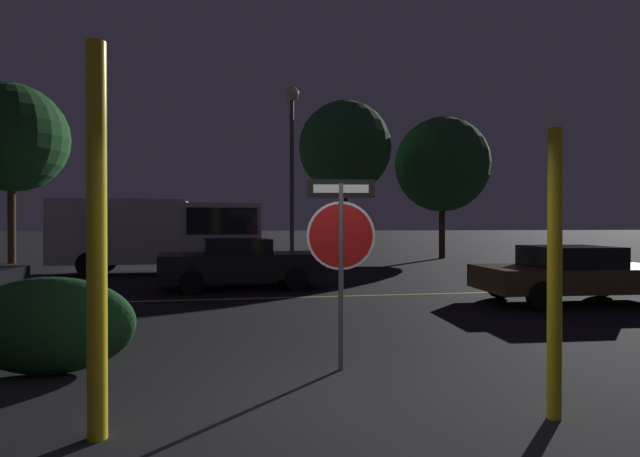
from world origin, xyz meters
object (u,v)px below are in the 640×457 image
yellow_pole_left (97,241)px  tree_2 (345,148)px  stop_sign (341,237)px  passing_car_3 (573,274)px  hedge_bush_1 (50,326)px  yellow_pole_right (555,274)px  tree_1 (442,165)px  passing_car_2 (241,263)px  delivery_truck (166,231)px  tree_0 (11,138)px  street_lamp (292,140)px

yellow_pole_left → tree_2: 19.66m
stop_sign → passing_car_3: 7.41m
stop_sign → hedge_bush_1: bearing=-179.4°
stop_sign → yellow_pole_right: yellow_pole_right is taller
yellow_pole_left → tree_2: tree_2 is taller
stop_sign → tree_1: tree_1 is taller
passing_car_2 → tree_1: tree_1 is taller
tree_2 → yellow_pole_left: bearing=-108.7°
yellow_pole_left → delivery_truck: yellow_pole_left is taller
tree_0 → tree_1: tree_0 is taller
hedge_bush_1 → tree_0: (-7.61, 17.92, 5.01)m
delivery_truck → tree_1: bearing=113.5°
passing_car_3 → tree_0: tree_0 is taller
passing_car_3 → tree_0: size_ratio=0.54×
tree_0 → tree_2: 14.89m
tree_1 → passing_car_2: bearing=-135.1°
yellow_pole_left → passing_car_2: bearing=82.3°
street_lamp → delivery_truck: bearing=-178.0°
delivery_truck → stop_sign: bearing=16.1°
delivery_truck → yellow_pole_right: bearing=19.9°
hedge_bush_1 → street_lamp: 13.79m
hedge_bush_1 → stop_sign: bearing=-6.7°
yellow_pole_right → delivery_truck: size_ratio=0.37×
hedge_bush_1 → tree_0: 20.10m
passing_car_2 → yellow_pole_left: bearing=-13.5°
tree_1 → tree_2: bearing=-165.1°
yellow_pole_right → passing_car_2: yellow_pole_right is taller
hedge_bush_1 → tree_2: 18.48m
passing_car_2 → tree_0: tree_0 is taller
hedge_bush_1 → tree_1: 22.21m
yellow_pole_right → tree_1: tree_1 is taller
delivery_truck → hedge_bush_1: bearing=1.3°
delivery_truck → passing_car_3: bearing=48.8°
stop_sign → tree_0: 21.72m
street_lamp → tree_2: tree_2 is taller
hedge_bush_1 → tree_0: tree_0 is taller
stop_sign → street_lamp: street_lamp is taller
yellow_pole_left → street_lamp: bearing=77.2°
yellow_pole_right → street_lamp: 15.03m
passing_car_2 → street_lamp: bearing=152.1°
street_lamp → tree_1: tree_1 is taller
yellow_pole_right → street_lamp: street_lamp is taller
street_lamp → yellow_pole_right: bearing=-87.3°
tree_1 → hedge_bush_1: bearing=-125.3°
tree_1 → stop_sign: bearing=-116.9°
delivery_truck → street_lamp: street_lamp is taller
passing_car_3 → tree_1: tree_1 is taller
stop_sign → passing_car_2: (-1.08, 7.92, -0.90)m
yellow_pole_right → passing_car_3: bearing=52.0°
stop_sign → tree_2: bearing=84.5°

